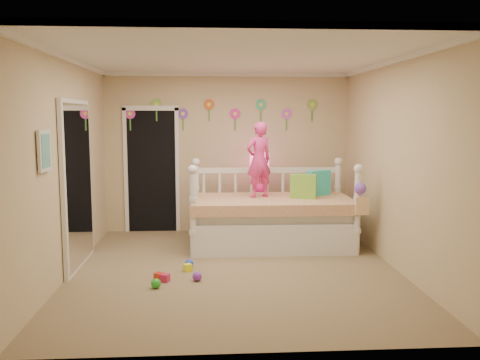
{
  "coord_description": "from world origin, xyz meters",
  "views": [
    {
      "loc": [
        -0.32,
        -6.1,
        1.89
      ],
      "look_at": [
        0.1,
        0.6,
        1.05
      ],
      "focal_mm": 37.94,
      "sensor_mm": 36.0,
      "label": 1
    }
  ],
  "objects": [
    {
      "name": "child",
      "position": [
        0.42,
        1.25,
        1.27
      ],
      "size": [
        0.47,
        0.4,
        1.1
      ],
      "primitive_type": "imported",
      "rotation": [
        0.0,
        0.0,
        3.56
      ],
      "color": "#F1368B",
      "rests_on": "daybed"
    },
    {
      "name": "crown_molding",
      "position": [
        0.0,
        0.0,
        2.57
      ],
      "size": [
        4.0,
        4.5,
        0.06
      ],
      "primitive_type": null,
      "color": "white",
      "rests_on": "ceiling"
    },
    {
      "name": "back_wall",
      "position": [
        0.0,
        2.25,
        1.3
      ],
      "size": [
        4.0,
        0.01,
        2.6
      ],
      "primitive_type": "cube",
      "color": "tan",
      "rests_on": "floor"
    },
    {
      "name": "ceiling",
      "position": [
        0.0,
        0.0,
        2.6
      ],
      "size": [
        4.0,
        4.5,
        0.01
      ],
      "primitive_type": "cube",
      "color": "white",
      "rests_on": "floor"
    },
    {
      "name": "hanging_bag",
      "position": [
        1.72,
        0.5,
        0.78
      ],
      "size": [
        0.2,
        0.16,
        0.36
      ],
      "primitive_type": null,
      "color": "beige",
      "rests_on": "daybed"
    },
    {
      "name": "daybed",
      "position": [
        0.59,
        1.15,
        0.64
      ],
      "size": [
        2.38,
        1.3,
        1.28
      ],
      "primitive_type": null,
      "rotation": [
        0.0,
        0.0,
        -0.01
      ],
      "color": "white",
      "rests_on": "floor"
    },
    {
      "name": "floor",
      "position": [
        0.0,
        0.0,
        0.0
      ],
      "size": [
        4.0,
        4.5,
        0.01
      ],
      "primitive_type": "cube",
      "color": "#7F684C",
      "rests_on": "ground"
    },
    {
      "name": "closet_doorway",
      "position": [
        -1.25,
        2.23,
        1.03
      ],
      "size": [
        0.9,
        0.04,
        2.07
      ],
      "primitive_type": "cube",
      "color": "black",
      "rests_on": "back_wall"
    },
    {
      "name": "mirror_closet",
      "position": [
        -1.96,
        0.3,
        1.05
      ],
      "size": [
        0.07,
        1.3,
        2.1
      ],
      "primitive_type": "cube",
      "color": "white",
      "rests_on": "left_wall"
    },
    {
      "name": "flower_decals",
      "position": [
        -0.09,
        2.24,
        1.94
      ],
      "size": [
        3.4,
        0.02,
        0.5
      ],
      "primitive_type": null,
      "color": "#B2668C",
      "rests_on": "back_wall"
    },
    {
      "name": "left_wall",
      "position": [
        -2.0,
        0.0,
        1.3
      ],
      "size": [
        0.01,
        4.5,
        2.6
      ],
      "primitive_type": "cube",
      "color": "tan",
      "rests_on": "floor"
    },
    {
      "name": "pillow_turquoise",
      "position": [
        1.33,
        1.36,
        0.9
      ],
      "size": [
        0.39,
        0.29,
        0.37
      ],
      "primitive_type": "cube",
      "rotation": [
        0.0,
        0.0,
        0.5
      ],
      "color": "#29CDB1",
      "rests_on": "daybed"
    },
    {
      "name": "nightstand",
      "position": [
        0.49,
        1.87,
        0.32
      ],
      "size": [
        0.42,
        0.34,
        0.65
      ],
      "primitive_type": "cube",
      "rotation": [
        0.0,
        0.0,
        0.12
      ],
      "color": "white",
      "rests_on": "floor"
    },
    {
      "name": "wall_picture",
      "position": [
        -1.97,
        -0.9,
        1.55
      ],
      "size": [
        0.05,
        0.34,
        0.42
      ],
      "primitive_type": "cube",
      "color": "white",
      "rests_on": "left_wall"
    },
    {
      "name": "pillow_lime",
      "position": [
        1.05,
        1.09,
        0.89
      ],
      "size": [
        0.39,
        0.24,
        0.35
      ],
      "primitive_type": "cube",
      "rotation": [
        0.0,
        0.0,
        -0.3
      ],
      "color": "#7DBE39",
      "rests_on": "daybed"
    },
    {
      "name": "toy_scatter",
      "position": [
        -0.79,
        -0.02,
        0.06
      ],
      "size": [
        1.11,
        1.46,
        0.11
      ],
      "primitive_type": null,
      "rotation": [
        0.0,
        0.0,
        0.26
      ],
      "color": "#996666",
      "rests_on": "floor"
    },
    {
      "name": "table_lamp",
      "position": [
        0.49,
        1.87,
        1.1
      ],
      "size": [
        0.31,
        0.31,
        0.67
      ],
      "color": "#F62091",
      "rests_on": "nightstand"
    },
    {
      "name": "right_wall",
      "position": [
        2.0,
        0.0,
        1.3
      ],
      "size": [
        0.01,
        4.5,
        2.6
      ],
      "primitive_type": "cube",
      "color": "tan",
      "rests_on": "floor"
    }
  ]
}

